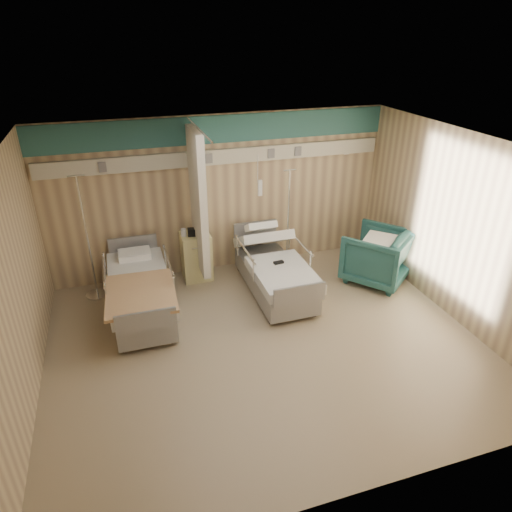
{
  "coord_description": "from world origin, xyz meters",
  "views": [
    {
      "loc": [
        -1.72,
        -4.98,
        4.09
      ],
      "look_at": [
        0.05,
        0.6,
        1.11
      ],
      "focal_mm": 32.0,
      "sensor_mm": 36.0,
      "label": 1
    }
  ],
  "objects_px": {
    "bedside_cabinet": "(196,256)",
    "visitor_armchair": "(377,256)",
    "bed_right": "(274,276)",
    "iv_stand_right": "(287,250)",
    "iv_stand_left": "(94,273)",
    "bed_left": "(141,297)"
  },
  "relations": [
    {
      "from": "bed_right",
      "to": "iv_stand_right",
      "type": "relative_size",
      "value": 1.13
    },
    {
      "from": "bedside_cabinet",
      "to": "bed_left",
      "type": "bearing_deg",
      "value": -139.4
    },
    {
      "from": "bed_left",
      "to": "iv_stand_left",
      "type": "distance_m",
      "value": 1.06
    },
    {
      "from": "bed_left",
      "to": "bedside_cabinet",
      "type": "bearing_deg",
      "value": 40.6
    },
    {
      "from": "iv_stand_right",
      "to": "bed_left",
      "type": "bearing_deg",
      "value": -165.24
    },
    {
      "from": "visitor_armchair",
      "to": "bed_left",
      "type": "bearing_deg",
      "value": -40.87
    },
    {
      "from": "bedside_cabinet",
      "to": "visitor_armchair",
      "type": "distance_m",
      "value": 3.18
    },
    {
      "from": "bedside_cabinet",
      "to": "iv_stand_left",
      "type": "relative_size",
      "value": 0.41
    },
    {
      "from": "bedside_cabinet",
      "to": "iv_stand_right",
      "type": "distance_m",
      "value": 1.66
    },
    {
      "from": "bed_right",
      "to": "visitor_armchair",
      "type": "xyz_separation_m",
      "value": [
        1.85,
        -0.15,
        0.16
      ]
    },
    {
      "from": "iv_stand_left",
      "to": "bed_left",
      "type": "bearing_deg",
      "value": -49.44
    },
    {
      "from": "bed_right",
      "to": "iv_stand_left",
      "type": "relative_size",
      "value": 1.03
    },
    {
      "from": "bed_right",
      "to": "bedside_cabinet",
      "type": "bearing_deg",
      "value": 141.95
    },
    {
      "from": "bed_right",
      "to": "visitor_armchair",
      "type": "distance_m",
      "value": 1.86
    },
    {
      "from": "visitor_armchair",
      "to": "iv_stand_right",
      "type": "relative_size",
      "value": 0.54
    },
    {
      "from": "bed_right",
      "to": "visitor_armchair",
      "type": "bearing_deg",
      "value": -4.58
    },
    {
      "from": "bedside_cabinet",
      "to": "visitor_armchair",
      "type": "xyz_separation_m",
      "value": [
        3.0,
        -1.05,
        0.05
      ]
    },
    {
      "from": "visitor_armchair",
      "to": "iv_stand_left",
      "type": "height_order",
      "value": "iv_stand_left"
    },
    {
      "from": "bed_left",
      "to": "bedside_cabinet",
      "type": "xyz_separation_m",
      "value": [
        1.05,
        0.9,
        0.11
      ]
    },
    {
      "from": "iv_stand_right",
      "to": "iv_stand_left",
      "type": "relative_size",
      "value": 0.91
    },
    {
      "from": "bed_right",
      "to": "iv_stand_left",
      "type": "distance_m",
      "value": 3.0
    },
    {
      "from": "bed_right",
      "to": "bedside_cabinet",
      "type": "height_order",
      "value": "bedside_cabinet"
    }
  ]
}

